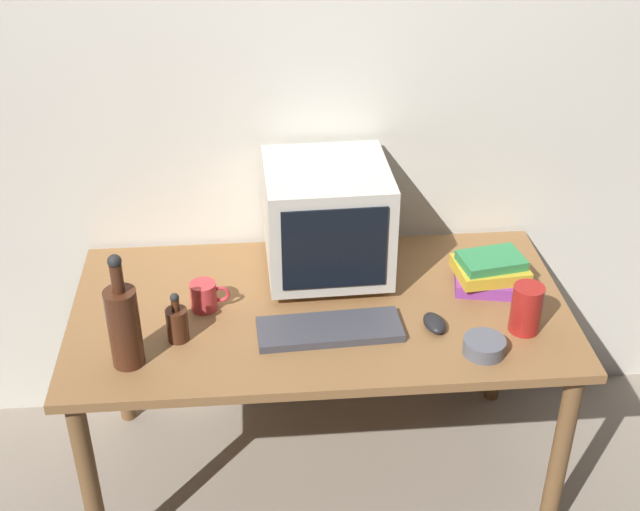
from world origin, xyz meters
TOP-DOWN VIEW (x-y plane):
  - ground_plane at (0.00, 0.00)m, footprint 6.00×6.00m
  - back_wall at (0.00, 0.46)m, footprint 4.00×0.08m
  - desk at (0.00, 0.00)m, footprint 1.51×0.79m
  - crt_monitor at (0.04, 0.19)m, footprint 0.39×0.40m
  - keyboard at (0.02, -0.14)m, footprint 0.43×0.17m
  - computer_mouse at (0.32, -0.14)m, footprint 0.08×0.11m
  - bottle_tall at (-0.55, -0.23)m, footprint 0.09×0.09m
  - bottle_short at (-0.42, -0.13)m, footprint 0.06×0.06m
  - book_stack at (0.54, 0.06)m, footprint 0.24×0.20m
  - mug at (-0.35, 0.01)m, footprint 0.12×0.08m
  - cd_spindle at (0.44, -0.27)m, footprint 0.12×0.12m
  - metal_canister at (0.58, -0.17)m, footprint 0.09×0.09m

SIDE VIEW (x-z plane):
  - ground_plane at x=0.00m, z-range 0.00..0.00m
  - desk at x=0.00m, z-range 0.27..0.97m
  - keyboard at x=0.02m, z-range 0.70..0.73m
  - computer_mouse at x=0.32m, z-range 0.70..0.74m
  - cd_spindle at x=0.44m, z-range 0.70..0.75m
  - mug at x=-0.35m, z-range 0.70..0.79m
  - book_stack at x=0.54m, z-range 0.70..0.81m
  - bottle_short at x=-0.42m, z-range 0.68..0.84m
  - metal_canister at x=0.58m, z-range 0.70..0.85m
  - bottle_tall at x=-0.55m, z-range 0.66..1.01m
  - crt_monitor at x=0.04m, z-range 0.71..1.08m
  - back_wall at x=0.00m, z-range 0.00..2.50m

